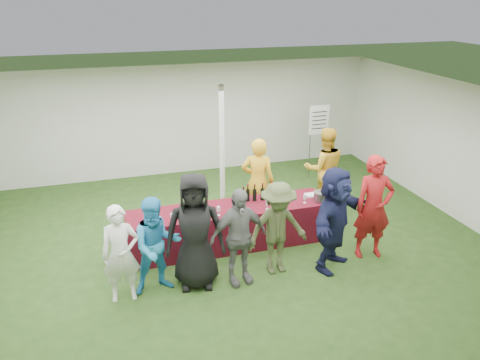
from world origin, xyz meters
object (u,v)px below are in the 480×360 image
object	(u,v)px
customer_1	(157,246)
customer_4	(278,229)
wine_list_sign	(319,125)
staff_back	(324,169)
customer_2	(195,231)
customer_0	(121,254)
customer_6	(374,207)
serving_table	(229,226)
customer_3	(238,237)
dump_bucket	(321,197)
customer_5	(334,219)
staff_pourer	(258,182)

from	to	relation	value
customer_1	customer_4	xyz separation A→B (m)	(1.91, -0.04, 0.01)
wine_list_sign	staff_back	xyz separation A→B (m)	(-0.63, -1.64, -0.44)
customer_4	customer_2	bearing A→B (deg)	174.80
staff_back	customer_1	distance (m)	4.22
customer_0	customer_6	bearing A→B (deg)	1.06
serving_table	customer_3	size ratio (longest dim) A/B	2.26
dump_bucket	customer_4	distance (m)	1.42
customer_3	customer_6	bearing A→B (deg)	-5.37
serving_table	customer_5	world-z (taller)	customer_5
serving_table	customer_2	distance (m)	1.43
customer_5	wine_list_sign	bearing A→B (deg)	30.42
customer_2	dump_bucket	bearing A→B (deg)	28.22
serving_table	customer_5	distance (m)	1.92
staff_pourer	customer_1	xyz separation A→B (m)	(-2.17, -1.73, -0.10)
customer_0	customer_3	world-z (taller)	customer_3
staff_pourer	customer_2	bearing A→B (deg)	71.49
customer_1	customer_2	size ratio (longest dim) A/B	0.83
serving_table	customer_3	xyz separation A→B (m)	(-0.17, -1.15, 0.42)
customer_0	customer_2	xyz separation A→B (m)	(1.11, 0.05, 0.17)
customer_6	customer_5	bearing A→B (deg)	-161.60
customer_0	customer_1	xyz separation A→B (m)	(0.53, 0.07, 0.01)
wine_list_sign	customer_3	xyz separation A→B (m)	(-3.12, -3.77, -0.52)
serving_table	customer_4	bearing A→B (deg)	-63.99
staff_back	serving_table	bearing A→B (deg)	34.42
customer_5	customer_6	bearing A→B (deg)	-27.86
wine_list_sign	customer_2	world-z (taller)	customer_2
customer_0	customer_4	size ratio (longest dim) A/B	0.96
dump_bucket	customer_6	world-z (taller)	customer_6
serving_table	customer_0	xyz separation A→B (m)	(-1.93, -1.08, 0.38)
staff_pourer	serving_table	bearing A→B (deg)	66.64
customer_4	customer_5	size ratio (longest dim) A/B	0.89
customer_3	customer_6	world-z (taller)	customer_6
wine_list_sign	serving_table	bearing A→B (deg)	-138.37
dump_bucket	staff_back	bearing A→B (deg)	61.32
wine_list_sign	customer_1	bearing A→B (deg)	-140.14
staff_pourer	staff_back	size ratio (longest dim) A/B	1.00
wine_list_sign	customer_6	world-z (taller)	customer_6
customer_5	customer_0	bearing A→B (deg)	140.62
customer_1	customer_4	distance (m)	1.91
serving_table	wine_list_sign	xyz separation A→B (m)	(2.95, 2.62, 0.94)
customer_0	customer_2	distance (m)	1.13
staff_back	customer_3	xyz separation A→B (m)	(-2.49, -2.13, -0.08)
customer_2	customer_6	world-z (taller)	customer_2
dump_bucket	staff_pourer	bearing A→B (deg)	133.45
staff_back	customer_6	world-z (taller)	customer_6
staff_pourer	customer_4	world-z (taller)	staff_pourer
customer_1	customer_4	size ratio (longest dim) A/B	0.98
customer_4	customer_6	xyz separation A→B (m)	(1.73, 0.02, 0.13)
customer_0	customer_1	world-z (taller)	customer_1
staff_pourer	customer_4	bearing A→B (deg)	105.34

